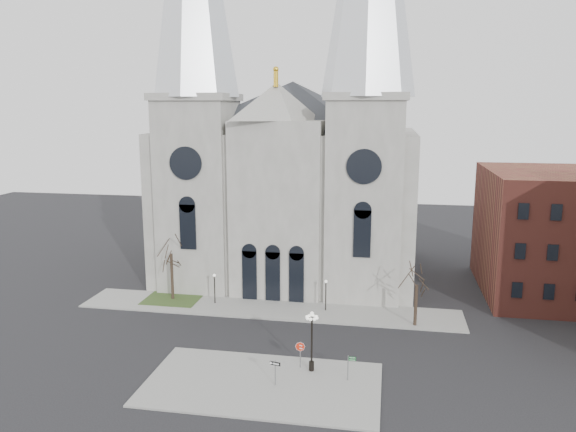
% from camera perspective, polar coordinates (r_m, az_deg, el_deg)
% --- Properties ---
extents(ground, '(160.00, 160.00, 0.00)m').
position_cam_1_polar(ground, '(50.02, -4.76, -13.79)').
color(ground, black).
rests_on(ground, ground).
extents(sidewalk_near, '(18.00, 10.00, 0.14)m').
position_cam_1_polar(sidewalk_near, '(44.99, -2.62, -16.67)').
color(sidewalk_near, gray).
rests_on(sidewalk_near, ground).
extents(sidewalk_far, '(40.00, 6.00, 0.14)m').
position_cam_1_polar(sidewalk_far, '(59.86, -2.01, -9.39)').
color(sidewalk_far, gray).
rests_on(sidewalk_far, ground).
extents(grass_patch, '(6.00, 5.00, 0.18)m').
position_cam_1_polar(grass_patch, '(63.86, -11.61, -8.26)').
color(grass_patch, '#324D21').
rests_on(grass_patch, ground).
extents(cathedral, '(33.00, 26.66, 54.00)m').
position_cam_1_polar(cathedral, '(67.75, 0.03, 8.96)').
color(cathedral, gray).
rests_on(cathedral, ground).
extents(bg_building_brick, '(14.00, 18.00, 14.00)m').
position_cam_1_polar(bg_building_brick, '(69.61, 25.00, -1.57)').
color(bg_building_brick, brown).
rests_on(bg_building_brick, ground).
extents(tree_left, '(3.20, 3.20, 7.50)m').
position_cam_1_polar(tree_left, '(62.28, -11.81, -3.49)').
color(tree_left, black).
rests_on(tree_left, ground).
extents(tree_right, '(3.20, 3.20, 6.00)m').
position_cam_1_polar(tree_right, '(55.38, 12.95, -6.58)').
color(tree_right, black).
rests_on(tree_right, ground).
extents(ped_lamp_left, '(0.32, 0.32, 3.26)m').
position_cam_1_polar(ped_lamp_left, '(61.06, -7.47, -6.82)').
color(ped_lamp_left, black).
rests_on(ped_lamp_left, sidewalk_far).
extents(ped_lamp_right, '(0.32, 0.32, 3.26)m').
position_cam_1_polar(ped_lamp_right, '(58.65, 3.87, -7.50)').
color(ped_lamp_right, black).
rests_on(ped_lamp_right, sidewalk_far).
extents(stop_sign, '(0.76, 0.27, 2.20)m').
position_cam_1_polar(stop_sign, '(46.61, 1.26, -13.36)').
color(stop_sign, slate).
rests_on(stop_sign, sidewalk_near).
extents(globe_lamp, '(1.20, 1.20, 4.99)m').
position_cam_1_polar(globe_lamp, '(45.50, 2.43, -11.87)').
color(globe_lamp, black).
rests_on(globe_lamp, sidewalk_near).
extents(one_way_sign, '(0.86, 0.24, 2.00)m').
position_cam_1_polar(one_way_sign, '(44.04, -1.31, -15.21)').
color(one_way_sign, slate).
rests_on(one_way_sign, sidewalk_near).
extents(street_name_sign, '(0.65, 0.09, 2.03)m').
position_cam_1_polar(street_name_sign, '(45.03, 6.22, -14.87)').
color(street_name_sign, slate).
rests_on(street_name_sign, sidewalk_near).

